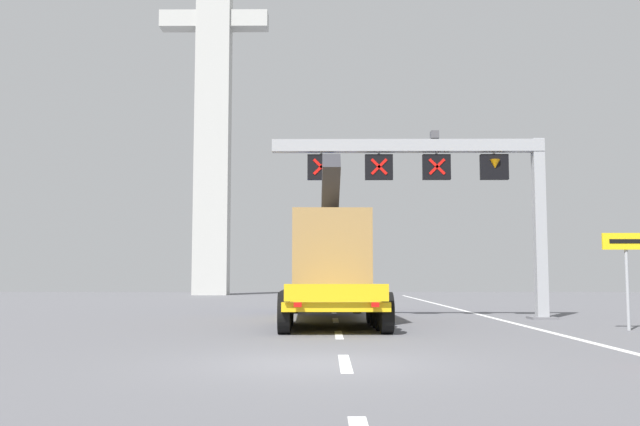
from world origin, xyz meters
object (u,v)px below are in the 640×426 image
Objects in this scene: heavy_haul_truck_yellow at (328,263)px; bridge_pylon_distant at (214,68)px; exit_sign_yellow at (627,258)px; overhead_lane_gantry at (445,175)px.

heavy_haul_truck_yellow is 36.94m from bridge_pylon_distant.
bridge_pylon_distant reaches higher than heavy_haul_truck_yellow.
exit_sign_yellow is at bearing -35.68° from heavy_haul_truck_yellow.
bridge_pylon_distant is at bearing 115.44° from exit_sign_yellow.
exit_sign_yellow is (8.45, -6.07, 0.05)m from heavy_haul_truck_yellow.
overhead_lane_gantry is at bearing 128.42° from exit_sign_yellow.
bridge_pylon_distant is at bearing 106.64° from heavy_haul_truck_yellow.
exit_sign_yellow is at bearing -64.56° from bridge_pylon_distant.
overhead_lane_gantry is 5.37m from heavy_haul_truck_yellow.
heavy_haul_truck_yellow is at bearing 144.32° from exit_sign_yellow.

